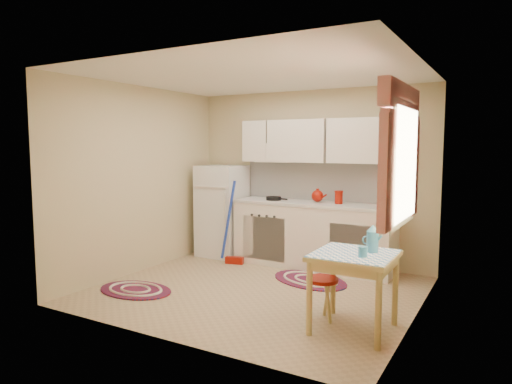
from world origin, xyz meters
TOP-DOWN VIEW (x-y plane):
  - room_shell at (0.16, 0.24)m, footprint 3.64×3.60m
  - fridge at (-1.32, 1.25)m, footprint 0.65×0.60m
  - broom at (-0.87, 0.90)m, footprint 0.30×0.19m
  - base_cabinets at (0.17, 1.30)m, footprint 2.25×0.60m
  - countertop at (0.17, 1.30)m, footprint 2.27×0.62m
  - frying_pan at (-0.42, 1.25)m, footprint 0.26×0.26m
  - red_kettle at (0.24, 1.30)m, footprint 0.21×0.20m
  - red_canister at (0.54, 1.30)m, footprint 0.14×0.14m
  - table at (1.35, -0.57)m, footprint 0.72×0.72m
  - stool at (1.01, -0.48)m, footprint 0.35×0.35m
  - coffee_pot at (1.49, -0.45)m, footprint 0.15×0.13m
  - mug at (1.46, -0.67)m, footprint 0.10×0.10m
  - rug_center at (0.40, 0.67)m, footprint 1.22×1.00m
  - rug_left at (-1.24, -0.72)m, footprint 0.95×0.63m

SIDE VIEW (x-z plane):
  - rug_center at x=0.40m, z-range 0.00..0.02m
  - rug_left at x=-1.24m, z-range 0.00..0.02m
  - stool at x=1.01m, z-range 0.00..0.42m
  - table at x=1.35m, z-range 0.00..0.72m
  - base_cabinets at x=0.17m, z-range 0.00..0.88m
  - broom at x=-0.87m, z-range 0.00..1.20m
  - fridge at x=-1.32m, z-range 0.00..1.40m
  - mug at x=1.46m, z-range 0.72..0.82m
  - coffee_pot at x=1.49m, z-range 0.72..0.99m
  - countertop at x=0.17m, z-range 0.88..0.92m
  - frying_pan at x=-0.42m, z-range 0.92..0.97m
  - red_canister at x=0.54m, z-range 0.92..1.08m
  - red_kettle at x=0.24m, z-range 0.92..1.10m
  - room_shell at x=0.16m, z-range 0.34..2.86m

